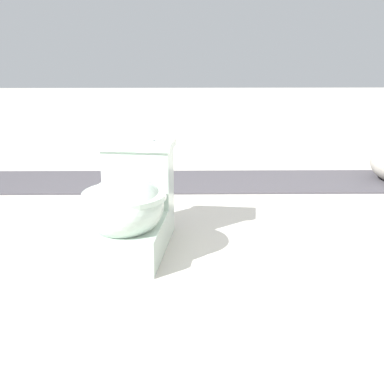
{
  "coord_description": "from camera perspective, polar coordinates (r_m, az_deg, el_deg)",
  "views": [
    {
      "loc": [
        2.48,
        0.17,
        1.07
      ],
      "look_at": [
        0.05,
        0.2,
        0.3
      ],
      "focal_mm": 50.0,
      "sensor_mm": 36.0,
      "label": 1
    }
  ],
  "objects": [
    {
      "name": "toilet",
      "position": [
        2.59,
        -6.67,
        -1.73
      ],
      "size": [
        0.67,
        0.45,
        0.52
      ],
      "rotation": [
        0.0,
        0.0,
        -0.13
      ],
      "color": "#B2C6B7",
      "rests_on": "ground"
    },
    {
      "name": "ground_plane",
      "position": [
        2.71,
        -4.24,
        -5.78
      ],
      "size": [
        14.0,
        14.0,
        0.0
      ],
      "primitive_type": "plane",
      "color": "#B7B2A8"
    },
    {
      "name": "gravel_strip",
      "position": [
        3.78,
        4.35,
        1.12
      ],
      "size": [
        0.56,
        8.0,
        0.01
      ],
      "primitive_type": "cube",
      "color": "#423F44",
      "rests_on": "ground"
    }
  ]
}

